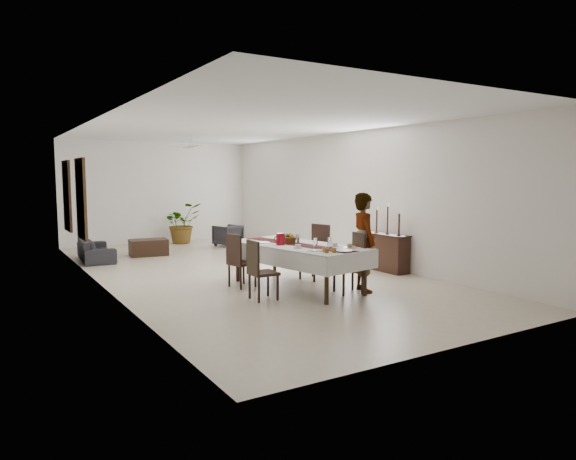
{
  "coord_description": "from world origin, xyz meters",
  "views": [
    {
      "loc": [
        -4.98,
        -10.19,
        2.12
      ],
      "look_at": [
        0.28,
        -1.53,
        1.05
      ],
      "focal_mm": 32.0,
      "sensor_mm": 36.0,
      "label": 1
    }
  ],
  "objects_px": {
    "dining_table_top": "(297,246)",
    "sideboard_body": "(383,252)",
    "sofa": "(96,250)",
    "red_pitcher": "(281,239)",
    "woman": "(364,242)"
  },
  "relations": [
    {
      "from": "dining_table_top",
      "to": "sideboard_body",
      "type": "distance_m",
      "value": 2.74
    },
    {
      "from": "sofa",
      "to": "sideboard_body",
      "type": "bearing_deg",
      "value": -128.81
    },
    {
      "from": "dining_table_top",
      "to": "sofa",
      "type": "bearing_deg",
      "value": 105.96
    },
    {
      "from": "red_pitcher",
      "to": "woman",
      "type": "xyz_separation_m",
      "value": [
        1.2,
        -0.98,
        -0.04
      ]
    },
    {
      "from": "dining_table_top",
      "to": "red_pitcher",
      "type": "relative_size",
      "value": 12.0
    },
    {
      "from": "woman",
      "to": "sideboard_body",
      "type": "relative_size",
      "value": 1.35
    },
    {
      "from": "woman",
      "to": "sofa",
      "type": "bearing_deg",
      "value": 46.32
    },
    {
      "from": "dining_table_top",
      "to": "woman",
      "type": "xyz_separation_m",
      "value": [
        0.9,
        -0.86,
        0.11
      ]
    },
    {
      "from": "dining_table_top",
      "to": "sideboard_body",
      "type": "bearing_deg",
      "value": 2.19
    },
    {
      "from": "dining_table_top",
      "to": "woman",
      "type": "bearing_deg",
      "value": -53.77
    },
    {
      "from": "red_pitcher",
      "to": "sofa",
      "type": "bearing_deg",
      "value": 113.71
    },
    {
      "from": "dining_table_top",
      "to": "sofa",
      "type": "relative_size",
      "value": 1.42
    },
    {
      "from": "woman",
      "to": "sideboard_body",
      "type": "bearing_deg",
      "value": -33.69
    },
    {
      "from": "sideboard_body",
      "to": "woman",
      "type": "bearing_deg",
      "value": -140.67
    },
    {
      "from": "sofa",
      "to": "red_pitcher",
      "type": "bearing_deg",
      "value": -152.63
    }
  ]
}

